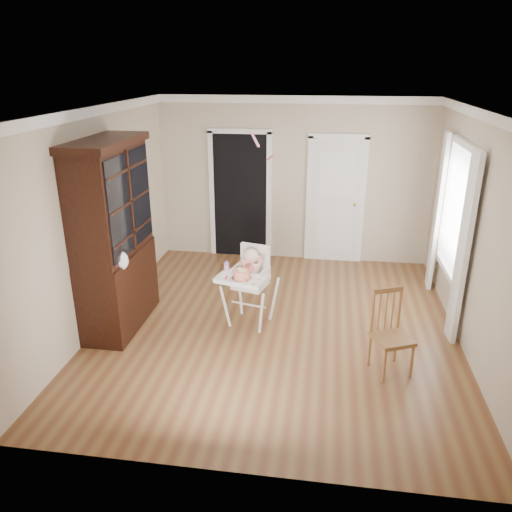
# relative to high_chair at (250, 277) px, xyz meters

# --- Properties ---
(floor) EXTENTS (5.00, 5.00, 0.00)m
(floor) POSITION_rel_high_chair_xyz_m (0.35, -0.04, -0.65)
(floor) COLOR brown
(floor) RESTS_ON ground
(ceiling) EXTENTS (5.00, 5.00, 0.00)m
(ceiling) POSITION_rel_high_chair_xyz_m (0.35, -0.04, 2.05)
(ceiling) COLOR white
(ceiling) RESTS_ON wall_back
(wall_back) EXTENTS (4.50, 0.00, 4.50)m
(wall_back) POSITION_rel_high_chair_xyz_m (0.35, 2.46, 0.70)
(wall_back) COLOR #C2AF97
(wall_back) RESTS_ON floor
(wall_left) EXTENTS (0.00, 5.00, 5.00)m
(wall_left) POSITION_rel_high_chair_xyz_m (-1.90, -0.04, 0.70)
(wall_left) COLOR #C2AF97
(wall_left) RESTS_ON floor
(wall_right) EXTENTS (0.00, 5.00, 5.00)m
(wall_right) POSITION_rel_high_chair_xyz_m (2.60, -0.04, 0.70)
(wall_right) COLOR #C2AF97
(wall_right) RESTS_ON floor
(crown_molding) EXTENTS (4.50, 5.00, 0.12)m
(crown_molding) POSITION_rel_high_chair_xyz_m (0.35, -0.04, 1.99)
(crown_molding) COLOR white
(crown_molding) RESTS_ON ceiling
(doorway) EXTENTS (1.06, 0.05, 2.22)m
(doorway) POSITION_rel_high_chair_xyz_m (-0.55, 2.44, 0.46)
(doorway) COLOR black
(doorway) RESTS_ON wall_back
(closet_door) EXTENTS (0.96, 0.09, 2.13)m
(closet_door) POSITION_rel_high_chair_xyz_m (1.05, 2.43, 0.37)
(closet_door) COLOR white
(closet_door) RESTS_ON wall_back
(window_right) EXTENTS (0.13, 1.84, 2.30)m
(window_right) POSITION_rel_high_chair_xyz_m (2.52, 0.76, 0.64)
(window_right) COLOR white
(window_right) RESTS_ON wall_right
(high_chair) EXTENTS (0.75, 0.87, 1.05)m
(high_chair) POSITION_rel_high_chair_xyz_m (0.00, 0.00, 0.00)
(high_chair) COLOR white
(high_chair) RESTS_ON floor
(baby) EXTENTS (0.29, 0.26, 0.44)m
(baby) POSITION_rel_high_chair_xyz_m (0.01, 0.02, 0.14)
(baby) COLOR beige
(baby) RESTS_ON high_chair
(cake) EXTENTS (0.25, 0.25, 0.12)m
(cake) POSITION_rel_high_chair_xyz_m (-0.06, -0.24, 0.14)
(cake) COLOR silver
(cake) RESTS_ON high_chair
(sippy_cup) EXTENTS (0.07, 0.07, 0.17)m
(sippy_cup) POSITION_rel_high_chair_xyz_m (-0.28, -0.07, 0.15)
(sippy_cup) COLOR pink
(sippy_cup) RESTS_ON high_chair
(china_cabinet) EXTENTS (0.63, 1.40, 2.37)m
(china_cabinet) POSITION_rel_high_chair_xyz_m (-1.64, -0.25, 0.54)
(china_cabinet) COLOR black
(china_cabinet) RESTS_ON floor
(dining_chair) EXTENTS (0.51, 0.51, 0.94)m
(dining_chair) POSITION_rel_high_chair_xyz_m (1.67, -0.83, -0.21)
(dining_chair) COLOR brown
(dining_chair) RESTS_ON floor
(streamer) EXTENTS (0.20, 0.47, 0.15)m
(streamer) POSITION_rel_high_chair_xyz_m (-0.11, 1.15, 1.55)
(streamer) COLOR pink
(streamer) RESTS_ON ceiling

